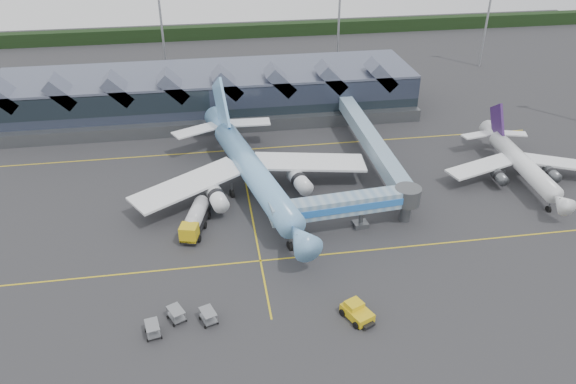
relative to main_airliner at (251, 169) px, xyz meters
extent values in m
plane|color=#2B2B2D|center=(-0.78, -11.41, -4.51)|extent=(260.00, 260.00, 0.00)
cube|color=gold|center=(-0.78, -19.41, -4.51)|extent=(120.00, 0.25, 0.01)
cube|color=gold|center=(-0.78, 16.59, -4.51)|extent=(120.00, 0.25, 0.01)
cube|color=gold|center=(-0.78, -1.41, -4.51)|extent=(0.25, 60.00, 0.01)
cube|color=black|center=(-0.78, 98.59, -2.51)|extent=(260.00, 4.00, 4.00)
cube|color=black|center=(-5.78, 36.59, -0.01)|extent=(90.00, 20.00, 9.00)
cube|color=#50566B|center=(-5.78, 36.59, 4.69)|extent=(90.00, 20.00, 0.60)
cube|color=#53575B|center=(-5.78, 25.59, -3.21)|extent=(90.00, 2.50, 2.60)
cube|color=#50566B|center=(-45.78, 29.59, 4.79)|extent=(6.43, 6.00, 6.43)
cube|color=#50566B|center=(-34.78, 29.59, 4.79)|extent=(6.43, 6.00, 6.43)
cube|color=#50566B|center=(-23.78, 29.59, 4.79)|extent=(6.43, 6.00, 6.43)
cube|color=#50566B|center=(-12.78, 29.59, 4.79)|extent=(6.43, 6.00, 6.43)
cube|color=#50566B|center=(-1.78, 29.59, 4.79)|extent=(6.43, 6.00, 6.43)
cube|color=#50566B|center=(9.22, 29.59, 4.79)|extent=(6.43, 6.00, 6.43)
cube|color=#50566B|center=(20.22, 29.59, 4.79)|extent=(6.43, 6.00, 6.43)
cube|color=#50566B|center=(31.22, 29.59, 4.79)|extent=(6.43, 6.00, 6.43)
cylinder|color=gray|center=(-15.78, 60.59, 6.49)|extent=(0.56, 0.56, 22.00)
cylinder|color=gray|center=(29.22, 60.59, 6.49)|extent=(0.56, 0.56, 22.00)
cylinder|color=gray|center=(69.22, 58.59, 6.49)|extent=(0.56, 0.56, 22.00)
cylinder|color=#6FA1E1|center=(0.34, -1.52, 0.02)|extent=(11.45, 34.15, 4.20)
cone|color=#6FA1E1|center=(4.64, -20.99, 0.02)|extent=(5.36, 6.60, 4.20)
cube|color=black|center=(4.80, -21.70, 0.90)|extent=(1.63, 0.67, 0.48)
cone|color=#6FA1E1|center=(-4.18, 18.90, 0.33)|extent=(5.78, 8.50, 4.20)
cube|color=white|center=(-10.46, -2.46, -0.72)|extent=(19.66, 15.13, 1.39)
cube|color=white|center=(10.52, 2.18, -0.72)|extent=(19.61, 8.13, 1.39)
cylinder|color=white|center=(-6.13, -5.44, -1.77)|extent=(3.80, 6.26, 2.60)
cylinder|color=white|center=(7.85, -2.35, -1.77)|extent=(3.80, 6.26, 2.60)
cube|color=#6FA1E1|center=(-3.76, 17.00, 4.72)|extent=(2.81, 10.61, 11.58)
cube|color=white|center=(-8.91, 16.36, 0.33)|extent=(9.35, 6.95, 0.28)
cube|color=white|center=(1.19, 18.59, 0.33)|extent=(8.84, 3.64, 0.28)
cylinder|color=#53575B|center=(3.80, -17.19, -3.30)|extent=(0.31, 0.31, 2.43)
cylinder|color=#53575B|center=(-3.46, -0.87, -3.30)|extent=(0.31, 0.31, 2.43)
cylinder|color=#53575B|center=(3.51, 0.67, -3.30)|extent=(0.31, 0.31, 2.43)
cylinder|color=black|center=(3.80, -17.19, -4.08)|extent=(0.82, 1.63, 1.56)
cylinder|color=white|center=(47.31, -3.61, -1.23)|extent=(4.06, 21.45, 3.05)
cone|color=white|center=(46.71, -16.09, -1.23)|extent=(3.22, 3.80, 3.05)
cube|color=black|center=(46.69, -16.55, -0.59)|extent=(1.17, 0.39, 0.48)
cone|color=white|center=(47.93, 9.48, -1.00)|extent=(3.28, 5.02, 3.05)
cube|color=white|center=(40.23, -2.29, -1.76)|extent=(13.28, 7.16, 1.02)
cube|color=white|center=(54.48, -2.97, -1.76)|extent=(13.26, 8.19, 1.02)
cylinder|color=#53575B|center=(42.48, -4.90, -2.52)|extent=(2.06, 3.74, 1.89)
cylinder|color=#53575B|center=(51.98, -5.36, -2.52)|extent=(2.06, 3.74, 1.89)
cube|color=#371B53|center=(47.87, 8.27, 1.82)|extent=(0.78, 6.86, 7.43)
cube|color=white|center=(44.46, 8.73, -1.00)|extent=(6.12, 3.23, 0.25)
cube|color=white|center=(51.32, 8.41, -1.00)|extent=(6.18, 3.72, 0.25)
cylinder|color=#53575B|center=(46.83, -13.65, -3.63)|extent=(0.28, 0.28, 1.76)
cylinder|color=#53575B|center=(44.76, -2.57, -3.63)|extent=(0.28, 0.28, 1.76)
cylinder|color=#53575B|center=(49.94, -2.82, -3.63)|extent=(0.28, 0.28, 1.76)
cylinder|color=black|center=(46.83, -13.65, -4.20)|extent=(0.51, 1.15, 1.13)
cube|color=#688DAD|center=(12.74, -13.50, -0.01)|extent=(18.80, 4.51, 2.70)
cube|color=blue|center=(12.87, -14.94, -0.01)|extent=(18.55, 1.84, 1.12)
cube|color=#688DAD|center=(2.54, -14.45, -0.01)|extent=(2.69, 3.19, 2.79)
cylinder|color=#53575B|center=(15.52, -13.24, -2.26)|extent=(0.65, 0.65, 4.50)
cube|color=#53575B|center=(15.52, -13.24, -4.09)|extent=(2.40, 2.06, 0.84)
cylinder|color=black|center=(14.59, -13.33, -4.19)|extent=(0.45, 0.87, 0.84)
cylinder|color=black|center=(16.45, -13.16, -4.19)|extent=(0.45, 0.87, 0.84)
cylinder|color=#53575B|center=(22.94, -12.55, -0.01)|extent=(4.10, 4.10, 2.79)
cylinder|color=#53575B|center=(22.94, -12.55, -2.26)|extent=(1.68, 1.68, 4.50)
cube|color=black|center=(-9.67, -9.98, -3.72)|extent=(4.89, 9.81, 0.53)
cube|color=gold|center=(-10.59, -13.44, -2.62)|extent=(3.04, 2.89, 2.32)
cube|color=black|center=(-10.81, -14.26, -2.09)|extent=(2.28, 0.75, 1.05)
cylinder|color=silver|center=(-9.34, -8.76, -2.30)|extent=(3.92, 6.53, 2.42)
sphere|color=silver|center=(-8.56, -5.81, -2.30)|extent=(2.32, 2.32, 2.32)
sphere|color=silver|center=(-10.13, -11.71, -2.30)|extent=(2.32, 2.32, 2.32)
cylinder|color=black|center=(-11.76, -12.70, -3.99)|extent=(0.63, 1.11, 1.05)
cylinder|color=black|center=(-9.21, -13.38, -3.99)|extent=(0.63, 1.11, 1.05)
cylinder|color=black|center=(-10.81, -9.14, -3.99)|extent=(0.63, 1.11, 1.05)
cylinder|color=black|center=(-8.26, -9.82, -3.99)|extent=(0.63, 1.11, 1.05)
cylinder|color=black|center=(-10.13, -6.59, -3.99)|extent=(0.63, 1.11, 1.05)
cylinder|color=black|center=(-7.58, -7.27, -3.99)|extent=(0.63, 1.11, 1.05)
cube|color=gold|center=(9.74, -32.74, -3.74)|extent=(3.88, 4.65, 1.11)
cube|color=gold|center=(9.47, -32.13, -2.90)|extent=(2.55, 2.44, 0.78)
cube|color=black|center=(10.61, -34.66, -4.01)|extent=(1.78, 1.45, 0.33)
cylinder|color=black|center=(9.13, -34.48, -4.07)|extent=(0.67, 0.95, 0.89)
cylinder|color=black|center=(11.46, -33.42, -4.07)|extent=(0.67, 0.95, 0.89)
cylinder|color=black|center=(8.03, -32.05, -4.07)|extent=(0.67, 0.95, 0.89)
cylinder|color=black|center=(10.36, -31.00, -4.07)|extent=(0.67, 0.95, 0.89)
cube|color=gray|center=(-12.36, -29.62, -3.91)|extent=(2.45, 2.86, 0.17)
cube|color=gray|center=(-12.36, -29.62, -2.85)|extent=(2.45, 2.86, 0.09)
cylinder|color=black|center=(-11.99, -28.47, -4.31)|extent=(0.29, 0.42, 0.40)
cube|color=gray|center=(-8.48, -30.57, -3.91)|extent=(2.29, 2.82, 0.17)
cube|color=gray|center=(-8.48, -30.57, -2.85)|extent=(2.29, 2.82, 0.09)
cylinder|color=black|center=(-8.01, -29.45, -4.31)|extent=(0.26, 0.42, 0.40)
cube|color=gray|center=(-15.09, -31.80, -3.91)|extent=(2.00, 2.69, 0.17)
cube|color=gray|center=(-15.09, -31.80, -2.85)|extent=(2.00, 2.69, 0.09)
cylinder|color=black|center=(-14.46, -30.77, -4.31)|extent=(0.21, 0.42, 0.40)
camera|label=1|loc=(-6.89, -82.83, 44.39)|focal=35.00mm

